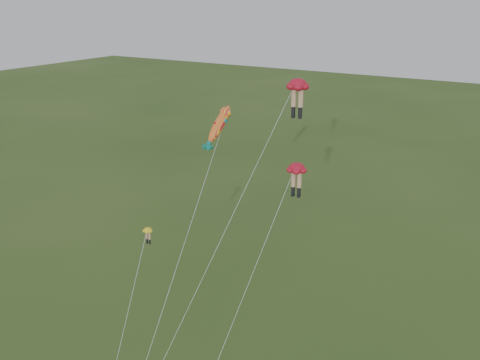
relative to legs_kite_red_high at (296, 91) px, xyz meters
The scene contains 4 objects.
legs_kite_red_high is the anchor object (origin of this frame).
legs_kite_red_mid 5.85m from the legs_kite_red_high, 65.16° to the left, with size 3.05×9.58×14.34m.
legs_kite_yellow 16.22m from the legs_kite_red_high, 156.98° to the right, with size 2.13×6.76×8.54m.
fish_kite 6.73m from the legs_kite_red_high, behind, with size 1.48×11.39×18.00m.
Camera 1 is at (20.43, -24.85, 25.61)m, focal length 40.00 mm.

